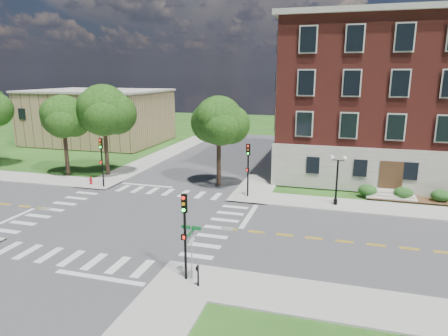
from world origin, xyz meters
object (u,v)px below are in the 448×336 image
(twin_lamp_west, at_px, (337,177))
(fire_hydrant, at_px, (91,181))
(traffic_signal_se, at_px, (185,226))
(street_sign_pole, at_px, (192,242))
(traffic_signal_ne, at_px, (248,163))
(push_button_post, at_px, (198,274))
(traffic_signal_nw, at_px, (102,156))

(twin_lamp_west, distance_m, fire_hydrant, 23.80)
(traffic_signal_se, bearing_deg, street_sign_pole, -0.08)
(traffic_signal_ne, bearing_deg, street_sign_pole, -88.26)
(twin_lamp_west, bearing_deg, fire_hydrant, -179.50)
(twin_lamp_west, bearing_deg, push_button_post, -112.88)
(twin_lamp_west, bearing_deg, traffic_signal_nw, -178.23)
(traffic_signal_nw, distance_m, push_button_post, 21.65)
(traffic_signal_nw, bearing_deg, street_sign_pole, -44.71)
(traffic_signal_nw, xyz_separation_m, fire_hydrant, (-1.75, 0.47, -2.72))
(traffic_signal_ne, distance_m, fire_hydrant, 16.26)
(traffic_signal_ne, xyz_separation_m, traffic_signal_nw, (-14.28, -0.88, 0.00))
(street_sign_pole, relative_size, push_button_post, 2.58)
(street_sign_pole, bearing_deg, traffic_signal_ne, 91.74)
(traffic_signal_nw, bearing_deg, fire_hydrant, 164.90)
(traffic_signal_ne, bearing_deg, twin_lamp_west, -1.52)
(traffic_signal_ne, xyz_separation_m, street_sign_pole, (0.47, -15.48, -0.88))
(traffic_signal_ne, bearing_deg, fire_hydrant, -178.54)
(traffic_signal_se, height_order, twin_lamp_west, traffic_signal_se)
(traffic_signal_se, xyz_separation_m, street_sign_pole, (0.37, -0.00, -0.88))
(traffic_signal_se, relative_size, traffic_signal_nw, 1.00)
(traffic_signal_se, distance_m, traffic_signal_ne, 15.48)
(traffic_signal_ne, bearing_deg, push_button_post, -86.43)
(traffic_signal_nw, height_order, push_button_post, traffic_signal_nw)
(traffic_signal_ne, height_order, street_sign_pole, traffic_signal_ne)
(twin_lamp_west, height_order, push_button_post, twin_lamp_west)
(street_sign_pole, distance_m, fire_hydrant, 22.43)
(twin_lamp_west, bearing_deg, street_sign_pole, -115.26)
(traffic_signal_se, height_order, street_sign_pole, traffic_signal_se)
(twin_lamp_west, height_order, fire_hydrant, twin_lamp_west)
(traffic_signal_nw, height_order, street_sign_pole, traffic_signal_nw)
(traffic_signal_se, distance_m, traffic_signal_nw, 20.50)
(push_button_post, xyz_separation_m, fire_hydrant, (-17.03, 15.62, -0.33))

